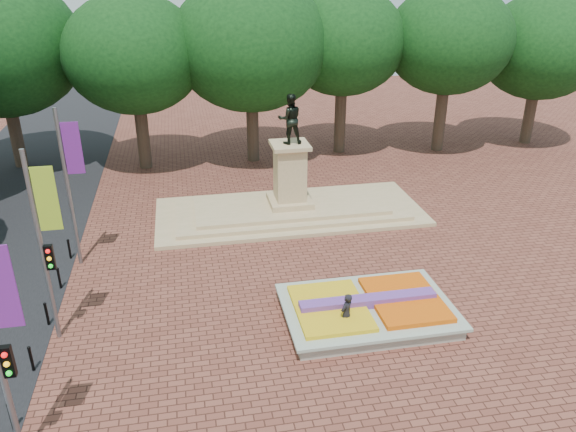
# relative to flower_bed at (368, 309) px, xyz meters

# --- Properties ---
(ground) EXTENTS (90.00, 90.00, 0.00)m
(ground) POSITION_rel_flower_bed_xyz_m (-1.03, 2.00, -0.38)
(ground) COLOR brown
(ground) RESTS_ON ground
(flower_bed) EXTENTS (6.30, 4.30, 0.91)m
(flower_bed) POSITION_rel_flower_bed_xyz_m (0.00, 0.00, 0.00)
(flower_bed) COLOR gray
(flower_bed) RESTS_ON ground
(monument) EXTENTS (14.00, 6.00, 6.40)m
(monument) POSITION_rel_flower_bed_xyz_m (-1.03, 10.00, 0.50)
(monument) COLOR tan
(monument) RESTS_ON ground
(tree_row_back) EXTENTS (44.80, 8.80, 10.43)m
(tree_row_back) POSITION_rel_flower_bed_xyz_m (1.31, 20.00, 6.29)
(tree_row_back) COLOR #33261C
(tree_row_back) RESTS_ON ground
(banner_poles) EXTENTS (0.88, 11.17, 7.00)m
(banner_poles) POSITION_rel_flower_bed_xyz_m (-11.10, 0.69, 3.50)
(banner_poles) COLOR slate
(banner_poles) RESTS_ON ground
(bollard_row) EXTENTS (0.12, 13.12, 0.98)m
(bollard_row) POSITION_rel_flower_bed_xyz_m (-11.73, 0.50, 0.15)
(bollard_row) COLOR black
(bollard_row) RESTS_ON ground
(pedestrian) EXTENTS (0.69, 0.66, 1.58)m
(pedestrian) POSITION_rel_flower_bed_xyz_m (-1.08, -0.70, 0.41)
(pedestrian) COLOR black
(pedestrian) RESTS_ON ground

